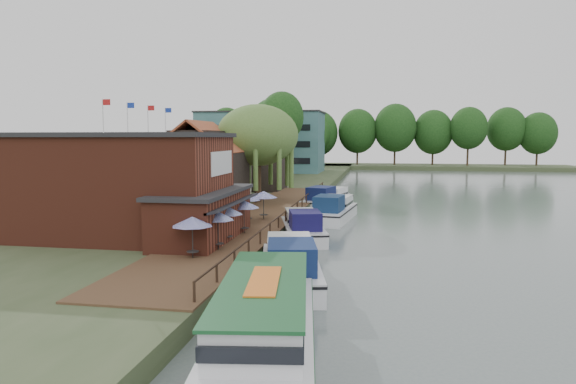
# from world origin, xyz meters

# --- Properties ---
(ground) EXTENTS (260.00, 260.00, 0.00)m
(ground) POSITION_xyz_m (0.00, 0.00, 0.00)
(ground) COLOR #556261
(ground) RESTS_ON ground
(land_bank) EXTENTS (50.00, 140.00, 1.00)m
(land_bank) POSITION_xyz_m (-30.00, 35.00, 0.50)
(land_bank) COLOR #384728
(land_bank) RESTS_ON ground
(quay_deck) EXTENTS (6.00, 50.00, 0.10)m
(quay_deck) POSITION_xyz_m (-8.00, 10.00, 1.05)
(quay_deck) COLOR #47301E
(quay_deck) RESTS_ON land_bank
(quay_rail) EXTENTS (0.20, 49.00, 1.00)m
(quay_rail) POSITION_xyz_m (-5.30, 10.50, 1.50)
(quay_rail) COLOR black
(quay_rail) RESTS_ON land_bank
(pub) EXTENTS (20.00, 11.00, 7.30)m
(pub) POSITION_xyz_m (-14.00, -1.00, 4.65)
(pub) COLOR maroon
(pub) RESTS_ON land_bank
(hotel_block) EXTENTS (25.40, 12.40, 12.30)m
(hotel_block) POSITION_xyz_m (-22.00, 70.00, 7.15)
(hotel_block) COLOR #38666B
(hotel_block) RESTS_ON land_bank
(cottage_a) EXTENTS (8.60, 7.60, 8.50)m
(cottage_a) POSITION_xyz_m (-15.00, 14.00, 5.25)
(cottage_a) COLOR black
(cottage_a) RESTS_ON land_bank
(cottage_b) EXTENTS (9.60, 8.60, 8.50)m
(cottage_b) POSITION_xyz_m (-18.00, 24.00, 5.25)
(cottage_b) COLOR beige
(cottage_b) RESTS_ON land_bank
(cottage_c) EXTENTS (7.60, 7.60, 8.50)m
(cottage_c) POSITION_xyz_m (-14.00, 33.00, 5.25)
(cottage_c) COLOR black
(cottage_c) RESTS_ON land_bank
(willow) EXTENTS (8.60, 8.60, 10.43)m
(willow) POSITION_xyz_m (-10.50, 19.00, 6.21)
(willow) COLOR #476B2D
(willow) RESTS_ON land_bank
(umbrella_0) EXTENTS (2.35, 2.35, 2.38)m
(umbrella_0) POSITION_xyz_m (-8.20, -6.47, 2.29)
(umbrella_0) COLOR navy
(umbrella_0) RESTS_ON quay_deck
(umbrella_1) EXTENTS (2.01, 2.01, 2.38)m
(umbrella_1) POSITION_xyz_m (-7.46, -4.10, 2.29)
(umbrella_1) COLOR navy
(umbrella_1) RESTS_ON quay_deck
(umbrella_2) EXTENTS (2.07, 2.07, 2.38)m
(umbrella_2) POSITION_xyz_m (-7.57, -1.76, 2.29)
(umbrella_2) COLOR navy
(umbrella_2) RESTS_ON quay_deck
(umbrella_3) EXTENTS (2.26, 2.26, 2.38)m
(umbrella_3) POSITION_xyz_m (-7.32, 1.49, 2.29)
(umbrella_3) COLOR navy
(umbrella_3) RESTS_ON quay_deck
(umbrella_4) EXTENTS (2.09, 2.09, 2.38)m
(umbrella_4) POSITION_xyz_m (-8.21, 5.94, 2.29)
(umbrella_4) COLOR navy
(umbrella_4) RESTS_ON quay_deck
(umbrella_5) EXTENTS (2.38, 2.38, 2.38)m
(umbrella_5) POSITION_xyz_m (-7.35, 7.95, 2.29)
(umbrella_5) COLOR navy
(umbrella_5) RESTS_ON quay_deck
(cruiser_0) EXTENTS (5.56, 11.17, 2.62)m
(cruiser_0) POSITION_xyz_m (-2.53, -6.63, 1.31)
(cruiser_0) COLOR silver
(cruiser_0) RESTS_ON ground
(cruiser_1) EXTENTS (5.67, 10.52, 2.44)m
(cruiser_1) POSITION_xyz_m (-3.72, 5.79, 1.22)
(cruiser_1) COLOR silver
(cruiser_1) RESTS_ON ground
(cruiser_2) EXTENTS (4.68, 10.98, 2.61)m
(cruiser_2) POSITION_xyz_m (-2.11, 15.13, 1.31)
(cruiser_2) COLOR white
(cruiser_2) RESTS_ON ground
(cruiser_3) EXTENTS (6.11, 11.09, 2.59)m
(cruiser_3) POSITION_xyz_m (-3.56, 23.84, 1.29)
(cruiser_3) COLOR white
(cruiser_3) RESTS_ON ground
(tour_boat) EXTENTS (5.51, 13.53, 2.87)m
(tour_boat) POSITION_xyz_m (-1.72, -16.85, 1.43)
(tour_boat) COLOR silver
(tour_boat) RESTS_ON ground
(swan) EXTENTS (0.44, 0.44, 0.44)m
(swan) POSITION_xyz_m (-2.24, -9.03, 0.22)
(swan) COLOR white
(swan) RESTS_ON ground
(bank_tree_0) EXTENTS (6.61, 6.61, 13.79)m
(bank_tree_0) POSITION_xyz_m (-12.32, 41.90, 7.89)
(bank_tree_0) COLOR #143811
(bank_tree_0) RESTS_ON land_bank
(bank_tree_1) EXTENTS (7.65, 7.65, 12.47)m
(bank_tree_1) POSITION_xyz_m (-15.42, 48.84, 7.24)
(bank_tree_1) COLOR #143811
(bank_tree_1) RESTS_ON land_bank
(bank_tree_2) EXTENTS (8.61, 8.61, 14.01)m
(bank_tree_2) POSITION_xyz_m (-17.01, 57.53, 8.00)
(bank_tree_2) COLOR #143811
(bank_tree_2) RESTS_ON land_bank
(bank_tree_3) EXTENTS (7.06, 7.06, 11.32)m
(bank_tree_3) POSITION_xyz_m (-12.70, 76.42, 6.66)
(bank_tree_3) COLOR #143811
(bank_tree_3) RESTS_ON land_bank
(bank_tree_4) EXTENTS (6.34, 6.34, 13.07)m
(bank_tree_4) POSITION_xyz_m (-16.82, 84.75, 7.53)
(bank_tree_4) COLOR #143811
(bank_tree_4) RESTS_ON land_bank
(bank_tree_5) EXTENTS (7.11, 7.11, 11.98)m
(bank_tree_5) POSITION_xyz_m (-13.69, 95.51, 6.99)
(bank_tree_5) COLOR #143811
(bank_tree_5) RESTS_ON land_bank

